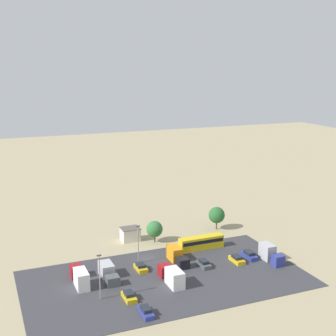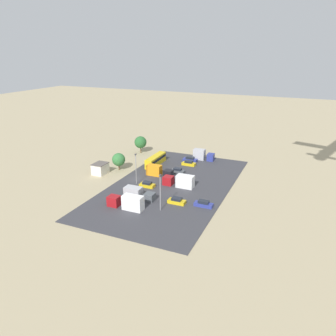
% 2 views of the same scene
% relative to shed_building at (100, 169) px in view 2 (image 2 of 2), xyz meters
% --- Properties ---
extents(ground_plane, '(400.00, 400.00, 0.00)m').
position_rel_shed_building_xyz_m(ground_plane, '(-0.10, 12.28, -1.67)').
color(ground_plane, tan).
extents(parking_lot_surface, '(58.01, 31.05, 0.08)m').
position_rel_shed_building_xyz_m(parking_lot_surface, '(-0.10, 23.51, -1.63)').
color(parking_lot_surface, '#38383D').
rests_on(parking_lot_surface, ground).
extents(shed_building, '(4.73, 3.84, 3.32)m').
position_rel_shed_building_xyz_m(shed_building, '(0.00, 0.00, 0.00)').
color(shed_building, silver).
rests_on(shed_building, ground).
extents(bus, '(11.05, 2.47, 3.06)m').
position_rel_shed_building_xyz_m(bus, '(-14.00, 11.90, 0.06)').
color(bus, gold).
rests_on(bus, ground).
extents(parked_car_0, '(1.95, 4.78, 1.64)m').
position_rel_shed_building_xyz_m(parked_car_0, '(-21.73, 21.04, -0.90)').
color(parked_car_0, navy).
rests_on(parked_car_0, ground).
extents(parked_car_1, '(2.00, 4.15, 1.43)m').
position_rel_shed_building_xyz_m(parked_car_1, '(3.38, 17.66, -0.99)').
color(parked_car_1, gold).
rests_on(parked_car_1, ground).
extents(parked_car_2, '(1.97, 4.39, 1.54)m').
position_rel_shed_building_xyz_m(parked_car_2, '(-17.93, 21.95, -0.94)').
color(parked_car_2, gold).
rests_on(parked_car_2, ground).
extents(parked_car_3, '(1.95, 4.35, 1.48)m').
position_rel_shed_building_xyz_m(parked_car_3, '(9.66, 28.99, -0.97)').
color(parked_car_3, gold).
rests_on(parked_car_3, ground).
extents(parked_car_4, '(1.75, 4.51, 1.50)m').
position_rel_shed_building_xyz_m(parked_car_4, '(8.62, 35.53, -0.96)').
color(parked_car_4, navy).
rests_on(parked_car_4, ground).
extents(parked_car_5, '(1.84, 4.17, 1.53)m').
position_rel_shed_building_xyz_m(parked_car_5, '(-9.98, 21.28, -0.95)').
color(parked_car_5, '#4C5156').
rests_on(parked_car_5, ground).
extents(parked_truck_0, '(2.56, 8.69, 3.42)m').
position_rel_shed_building_xyz_m(parked_truck_0, '(-0.46, 25.91, -0.02)').
color(parked_truck_0, maroon).
rests_on(parked_truck_0, ground).
extents(parked_truck_1, '(2.59, 8.03, 2.80)m').
position_rel_shed_building_xyz_m(parked_truck_1, '(10.94, 18.88, -0.30)').
color(parked_truck_1, '#4C5156').
rests_on(parked_truck_1, ground).
extents(parked_truck_2, '(2.38, 8.00, 3.14)m').
position_rel_shed_building_xyz_m(parked_truck_2, '(-5.46, 16.82, -0.15)').
color(parked_truck_2, black).
rests_on(parked_truck_2, ground).
extents(parked_truck_3, '(2.36, 9.10, 3.53)m').
position_rel_shed_building_xyz_m(parked_truck_3, '(16.87, 19.37, 0.03)').
color(parked_truck_3, maroon).
rests_on(parked_truck_3, ground).
extents(parked_truck_4, '(2.38, 7.09, 3.57)m').
position_rel_shed_building_xyz_m(parked_truck_4, '(-25.19, 24.22, 0.05)').
color(parked_truck_4, navy).
rests_on(parked_truck_4, ground).
extents(tree_near_shed, '(4.09, 4.09, 5.43)m').
position_rel_shed_building_xyz_m(tree_near_shed, '(-5.29, 3.31, 1.71)').
color(tree_near_shed, brown).
rests_on(tree_near_shed, ground).
extents(tree_apron_mid, '(4.38, 4.38, 6.18)m').
position_rel_shed_building_xyz_m(tree_apron_mid, '(-24.00, 1.01, 2.31)').
color(tree_apron_mid, brown).
rests_on(tree_apron_mid, ground).
extents(light_pole_lot_centre, '(0.90, 0.28, 8.74)m').
position_rel_shed_building_xyz_m(light_pole_lot_centre, '(2.60, 13.88, 3.22)').
color(light_pole_lot_centre, gray).
rests_on(light_pole_lot_centre, ground).
extents(light_pole_lot_edge, '(0.90, 0.28, 8.94)m').
position_rel_shed_building_xyz_m(light_pole_lot_edge, '(14.64, 26.88, 3.31)').
color(light_pole_lot_edge, gray).
rests_on(light_pole_lot_edge, ground).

